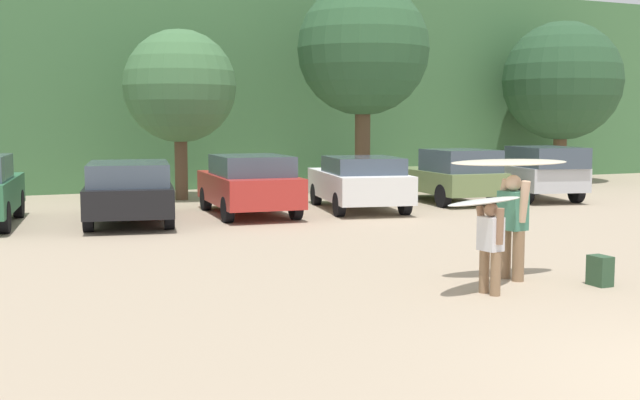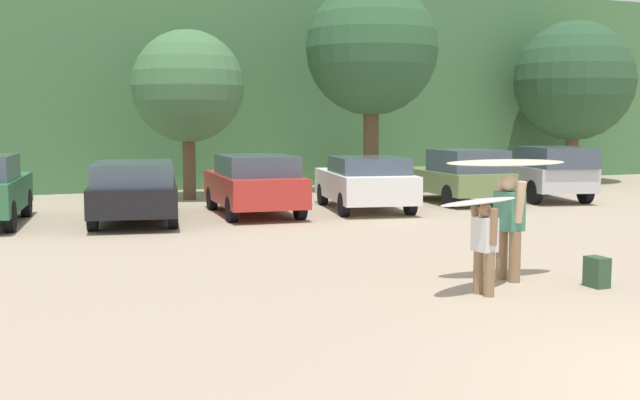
% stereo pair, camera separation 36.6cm
% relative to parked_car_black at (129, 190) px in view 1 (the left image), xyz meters
% --- Properties ---
extents(hillside_ridge, '(108.00, 12.00, 7.55)m').
position_rel_parked_car_black_xyz_m(hillside_ridge, '(3.10, 14.08, 2.99)').
color(hillside_ridge, '#427042').
rests_on(hillside_ridge, ground_plane).
extents(tree_right, '(3.41, 3.41, 5.17)m').
position_rel_parked_car_black_xyz_m(tree_right, '(2.45, 4.75, 2.65)').
color(tree_right, brown).
rests_on(tree_right, ground_plane).
extents(tree_center_left, '(4.35, 4.35, 6.93)m').
position_rel_parked_car_black_xyz_m(tree_center_left, '(8.50, 4.46, 3.94)').
color(tree_center_left, brown).
rests_on(tree_center_left, ground_plane).
extents(tree_center, '(4.61, 4.61, 6.25)m').
position_rel_parked_car_black_xyz_m(tree_center, '(17.78, 5.59, 3.14)').
color(tree_center, brown).
rests_on(tree_center, ground_plane).
extents(parked_car_black, '(2.82, 5.05, 1.47)m').
position_rel_parked_car_black_xyz_m(parked_car_black, '(0.00, 0.00, 0.00)').
color(parked_car_black, black).
rests_on(parked_car_black, ground_plane).
extents(parked_car_red, '(2.25, 4.30, 1.55)m').
position_rel_parked_car_black_xyz_m(parked_car_red, '(3.10, 0.26, 0.03)').
color(parked_car_red, '#B72D28').
rests_on(parked_car_red, ground_plane).
extents(parked_car_white, '(2.76, 4.55, 1.46)m').
position_rel_parked_car_black_xyz_m(parked_car_white, '(6.20, 0.13, -0.01)').
color(parked_car_white, white).
rests_on(parked_car_white, ground_plane).
extents(parked_car_olive_green, '(2.19, 4.14, 1.59)m').
position_rel_parked_car_black_xyz_m(parked_car_olive_green, '(9.53, 0.70, 0.02)').
color(parked_car_olive_green, '#6B7F4C').
rests_on(parked_car_olive_green, ground_plane).
extents(parked_car_silver, '(2.68, 4.51, 1.65)m').
position_rel_parked_car_black_xyz_m(parked_car_silver, '(12.39, 0.41, 0.08)').
color(parked_car_silver, silver).
rests_on(parked_car_silver, ground_plane).
extents(person_adult, '(0.35, 0.69, 1.62)m').
position_rel_parked_car_black_xyz_m(person_adult, '(4.13, -9.19, 0.12)').
color(person_adult, '#8C6B4C').
rests_on(person_adult, ground_plane).
extents(person_child, '(0.28, 0.53, 1.30)m').
position_rel_parked_car_black_xyz_m(person_child, '(3.21, -9.89, -0.06)').
color(person_child, '#8C6B4C').
rests_on(person_child, ground_plane).
extents(surfboard_cream, '(2.03, 0.79, 0.12)m').
position_rel_parked_car_black_xyz_m(surfboard_cream, '(4.10, -9.14, 1.02)').
color(surfboard_cream, beige).
extents(surfboard_white, '(1.77, 1.09, 0.11)m').
position_rel_parked_car_black_xyz_m(surfboard_white, '(3.20, -9.77, 0.52)').
color(surfboard_white, white).
extents(backpack_dropped, '(0.24, 0.34, 0.45)m').
position_rel_parked_car_black_xyz_m(backpack_dropped, '(5.06, -10.09, -0.57)').
color(backpack_dropped, '#2D4C33').
rests_on(backpack_dropped, ground_plane).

